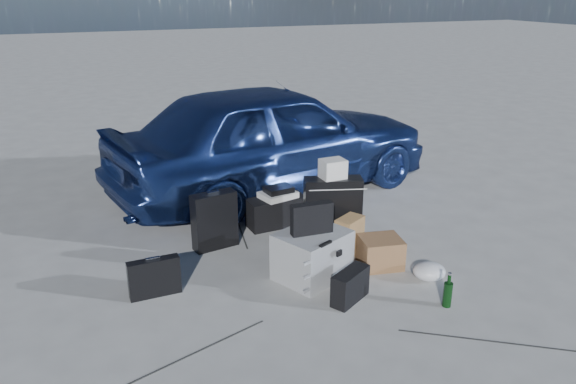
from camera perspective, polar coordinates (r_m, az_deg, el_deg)
The scene contains 16 objects.
ground at distance 4.87m, azimuth 3.85°, elevation -9.95°, with size 60.00×60.00×0.00m, color #B5B5B0.
car at distance 6.89m, azimuth -1.54°, elevation 5.52°, with size 1.63×4.06×1.38m, color #2A438B.
pelican_case at distance 4.98m, azimuth 2.48°, elevation -6.41°, with size 0.59×0.48×0.43m, color #A3A6A8.
laptop_bag at distance 4.82m, azimuth 2.43°, elevation -2.71°, with size 0.37×0.09×0.27m, color black.
briefcase at distance 4.84m, azimuth -13.42°, elevation -8.46°, with size 0.43×0.09×0.33m, color black.
suitcase_left at distance 5.54m, azimuth -7.48°, elevation -2.90°, with size 0.44×0.16×0.57m, color black.
suitcase_right at distance 5.60m, azimuth 4.54°, elevation -1.89°, with size 0.56×0.20×0.68m, color black.
white_carton at distance 5.47m, azimuth 4.58°, elevation 2.37°, with size 0.23×0.19×0.19m, color silver.
duffel_bag at distance 6.04m, azimuth -1.17°, elevation -2.01°, with size 0.63×0.27×0.31m, color black.
flat_box_white at distance 5.98m, azimuth -1.03°, elevation -0.29°, with size 0.36×0.27×0.06m, color silver.
flat_box_black at distance 5.96m, azimuth -0.96°, elevation 0.27°, with size 0.28×0.20×0.06m, color black.
kraft_bag at distance 5.42m, azimuth 6.24°, elevation -4.47°, with size 0.28×0.17×0.38m, color #AB834A.
cardboard_box at distance 5.26m, azimuth 9.37°, elevation -6.05°, with size 0.37×0.32×0.28m, color #936140.
plastic_bag at distance 5.14m, azimuth 14.16°, elevation -7.82°, with size 0.29×0.25×0.16m, color silver.
messenger_bag at distance 4.68m, azimuth 6.34°, elevation -9.46°, with size 0.38×0.14×0.27m, color black.
green_bottle at distance 4.75m, azimuth 15.94°, elevation -9.59°, with size 0.07×0.07×0.29m, color black.
Camera 1 is at (-1.92, -3.74, 2.45)m, focal length 35.00 mm.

